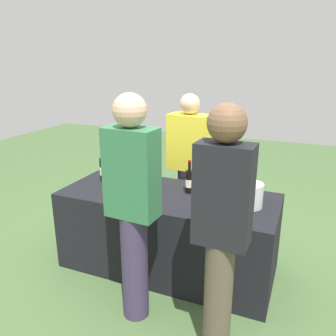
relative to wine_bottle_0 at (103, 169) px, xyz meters
name	(u,v)px	position (x,y,z in m)	size (l,w,h in m)	color
ground_plane	(168,266)	(0.74, -0.08, -0.88)	(12.00, 12.00, 0.00)	#476638
tasting_table	(168,231)	(0.74, -0.08, -0.50)	(1.97, 0.84, 0.76)	black
wine_bottle_0	(103,169)	(0.00, 0.00, 0.00)	(0.07, 0.07, 0.34)	black
wine_bottle_1	(120,172)	(0.19, 0.00, 0.00)	(0.08, 0.08, 0.33)	black
wine_bottle_2	(137,171)	(0.32, 0.11, -0.01)	(0.08, 0.08, 0.30)	black
wine_bottle_3	(143,172)	(0.41, 0.08, 0.00)	(0.08, 0.08, 0.33)	black
wine_bottle_4	(158,177)	(0.60, 0.01, -0.01)	(0.08, 0.08, 0.31)	black
wine_bottle_5	(189,181)	(0.91, 0.03, -0.01)	(0.07, 0.07, 0.31)	black
wine_bottle_6	(227,187)	(1.26, 0.01, -0.01)	(0.07, 0.07, 0.32)	black
wine_bottle_7	(241,187)	(1.37, 0.07, -0.01)	(0.08, 0.08, 0.31)	black
wine_glass_0	(120,181)	(0.31, -0.19, -0.02)	(0.07, 0.07, 0.15)	silver
wine_glass_1	(139,183)	(0.49, -0.16, -0.03)	(0.06, 0.06, 0.13)	silver
wine_glass_2	(224,197)	(1.29, -0.19, -0.02)	(0.07, 0.07, 0.14)	silver
ice_bucket	(249,195)	(1.47, -0.07, -0.02)	(0.23, 0.23, 0.20)	silver
server_pouring	(189,163)	(0.70, 0.62, -0.03)	(0.46, 0.30, 1.60)	black
guest_0	(133,202)	(0.76, -0.78, 0.08)	(0.38, 0.23, 1.73)	#3F3351
guest_1	(222,226)	(1.44, -0.89, 0.08)	(0.35, 0.23, 1.71)	brown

